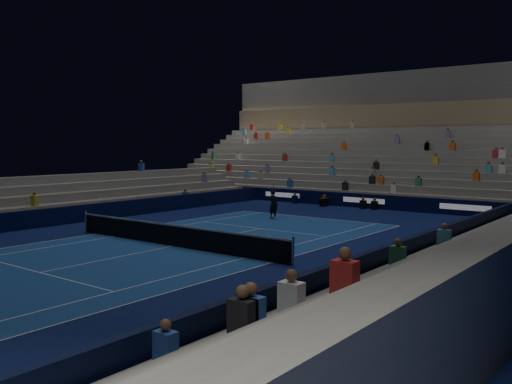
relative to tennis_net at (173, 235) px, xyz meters
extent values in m
plane|color=#0C174C|center=(0.00, 0.00, -0.50)|extent=(90.00, 90.00, 0.00)
cube|color=navy|center=(0.00, 0.00, -0.50)|extent=(10.97, 23.77, 0.01)
cube|color=black|center=(0.00, 18.50, 0.00)|extent=(44.00, 0.25, 1.00)
cube|color=black|center=(9.70, 0.00, 0.00)|extent=(0.25, 37.00, 1.00)
cube|color=black|center=(-9.70, 0.00, 0.00)|extent=(0.25, 37.00, 1.00)
cube|color=slate|center=(0.00, 19.50, -0.25)|extent=(44.00, 1.00, 0.50)
cube|color=slate|center=(0.00, 20.50, 0.00)|extent=(44.00, 1.00, 1.00)
cube|color=slate|center=(0.00, 21.50, 0.25)|extent=(44.00, 1.00, 1.50)
cube|color=slate|center=(0.00, 22.50, 0.50)|extent=(44.00, 1.00, 2.00)
cube|color=slate|center=(0.00, 23.50, 0.75)|extent=(44.00, 1.00, 2.50)
cube|color=slate|center=(0.00, 24.50, 1.00)|extent=(44.00, 1.00, 3.00)
cube|color=slate|center=(0.00, 25.50, 1.25)|extent=(44.00, 1.00, 3.50)
cube|color=slate|center=(0.00, 26.50, 1.50)|extent=(44.00, 1.00, 4.00)
cube|color=slate|center=(0.00, 27.50, 1.75)|extent=(44.00, 1.00, 4.50)
cube|color=slate|center=(0.00, 28.50, 2.00)|extent=(44.00, 1.00, 5.00)
cube|color=slate|center=(0.00, 29.50, 2.25)|extent=(44.00, 1.00, 5.50)
cube|color=slate|center=(0.00, 30.50, 2.50)|extent=(44.00, 1.00, 6.00)
cube|color=#7F6D4E|center=(0.00, 31.60, 6.60)|extent=(44.00, 0.60, 2.20)
cube|color=#4E4E4B|center=(0.00, 33.00, 9.20)|extent=(44.00, 2.40, 3.00)
cube|color=slate|center=(10.50, 0.00, -0.25)|extent=(1.00, 37.00, 0.50)
cube|color=slate|center=(11.50, 0.00, 0.00)|extent=(1.00, 37.00, 1.00)
cube|color=slate|center=(12.50, 0.00, 0.25)|extent=(1.00, 37.00, 1.50)
cube|color=slate|center=(13.50, 0.00, 0.50)|extent=(1.00, 37.00, 2.00)
cube|color=slate|center=(-10.50, 0.00, -0.25)|extent=(1.00, 37.00, 0.50)
cube|color=slate|center=(-11.50, 0.00, 0.00)|extent=(1.00, 37.00, 1.00)
cube|color=slate|center=(-12.50, 0.00, 0.25)|extent=(1.00, 37.00, 1.50)
cube|color=slate|center=(-13.50, 0.00, 0.50)|extent=(1.00, 37.00, 2.00)
cube|color=slate|center=(-14.50, 0.00, 0.75)|extent=(1.00, 37.00, 2.50)
cylinder|color=#B2B2B7|center=(-6.40, 0.00, 0.05)|extent=(0.10, 0.10, 1.10)
cylinder|color=#B2B2B7|center=(6.40, 0.00, 0.05)|extent=(0.10, 0.10, 1.10)
cube|color=black|center=(0.00, 0.00, -0.05)|extent=(12.80, 0.03, 0.90)
cube|color=white|center=(0.00, 0.00, 0.44)|extent=(12.80, 0.04, 0.08)
imported|color=black|center=(-1.76, 9.97, 0.39)|extent=(0.67, 0.45, 1.78)
cube|color=black|center=(-2.81, 17.64, -0.22)|extent=(0.48, 0.57, 0.57)
cylinder|color=black|center=(-2.81, 17.20, -0.05)|extent=(0.20, 0.36, 0.16)
camera|label=1|loc=(17.70, -16.79, 4.02)|focal=38.71mm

